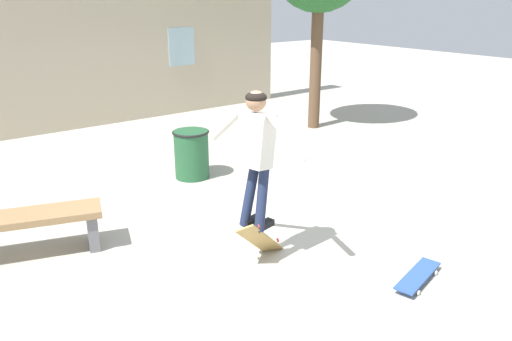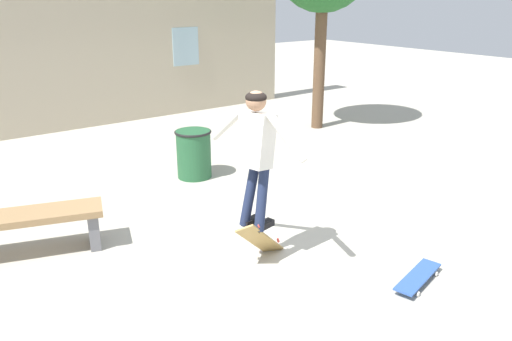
% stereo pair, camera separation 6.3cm
% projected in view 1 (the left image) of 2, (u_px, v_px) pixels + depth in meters
% --- Properties ---
extents(ground_plane, '(40.00, 40.00, 0.00)m').
position_uv_depth(ground_plane, '(288.00, 243.00, 6.03)').
color(ground_plane, '#B2AD9E').
extents(building_backdrop, '(11.18, 0.52, 5.44)m').
position_uv_depth(building_backdrop, '(71.00, 20.00, 10.55)').
color(building_backdrop, '#B7A88E').
rests_on(building_backdrop, ground_plane).
extents(park_bench, '(1.90, 1.01, 0.52)m').
position_uv_depth(park_bench, '(16.00, 226.00, 5.59)').
color(park_bench, '#99754C').
rests_on(park_bench, ground_plane).
extents(trash_bin, '(0.59, 0.59, 0.78)m').
position_uv_depth(trash_bin, '(192.00, 153.00, 8.05)').
color(trash_bin, '#235633').
rests_on(trash_bin, ground_plane).
extents(skater, '(0.36, 1.29, 1.50)m').
position_uv_depth(skater, '(256.00, 148.00, 5.18)').
color(skater, silver).
extents(skateboard_flipping, '(0.76, 0.40, 0.67)m').
position_uv_depth(skateboard_flipping, '(260.00, 240.00, 5.54)').
color(skateboard_flipping, '#AD894C').
extents(skateboard_resting, '(0.81, 0.38, 0.08)m').
position_uv_depth(skateboard_resting, '(418.00, 276.00, 5.20)').
color(skateboard_resting, '#2D519E').
rests_on(skateboard_resting, ground_plane).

